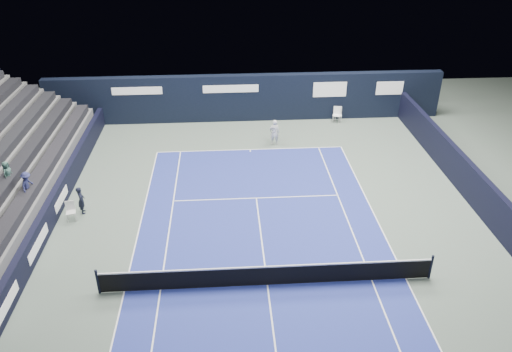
{
  "coord_description": "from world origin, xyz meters",
  "views": [
    {
      "loc": [
        -1.43,
        -14.71,
        13.17
      ],
      "look_at": [
        -0.02,
        6.35,
        1.3
      ],
      "focal_mm": 35.0,
      "sensor_mm": 36.0,
      "label": 1
    }
  ],
  "objects_px": {
    "tennis_net": "(268,275)",
    "tennis_player": "(274,132)",
    "folding_chair_back_a": "(338,112)",
    "folding_chair_back_b": "(337,113)",
    "line_judge_chair": "(71,209)"
  },
  "relations": [
    {
      "from": "folding_chair_back_a",
      "to": "tennis_net",
      "type": "height_order",
      "value": "tennis_net"
    },
    {
      "from": "folding_chair_back_b",
      "to": "tennis_player",
      "type": "height_order",
      "value": "tennis_player"
    },
    {
      "from": "line_judge_chair",
      "to": "tennis_net",
      "type": "bearing_deg",
      "value": -42.9
    },
    {
      "from": "folding_chair_back_a",
      "to": "tennis_net",
      "type": "bearing_deg",
      "value": -103.2
    },
    {
      "from": "folding_chair_back_b",
      "to": "tennis_net",
      "type": "bearing_deg",
      "value": -94.21
    },
    {
      "from": "folding_chair_back_b",
      "to": "tennis_net",
      "type": "xyz_separation_m",
      "value": [
        -5.98,
        -15.74,
        -0.08
      ]
    },
    {
      "from": "line_judge_chair",
      "to": "tennis_player",
      "type": "xyz_separation_m",
      "value": [
        10.2,
        7.39,
        0.26
      ]
    },
    {
      "from": "line_judge_chair",
      "to": "tennis_net",
      "type": "height_order",
      "value": "tennis_net"
    },
    {
      "from": "line_judge_chair",
      "to": "tennis_player",
      "type": "distance_m",
      "value": 12.6
    },
    {
      "from": "folding_chair_back_a",
      "to": "tennis_player",
      "type": "relative_size",
      "value": 0.63
    },
    {
      "from": "folding_chair_back_a",
      "to": "tennis_net",
      "type": "distance_m",
      "value": 16.98
    },
    {
      "from": "tennis_net",
      "to": "tennis_player",
      "type": "relative_size",
      "value": 8.09
    },
    {
      "from": "tennis_player",
      "to": "folding_chair_back_b",
      "type": "bearing_deg",
      "value": 35.69
    },
    {
      "from": "folding_chair_back_a",
      "to": "line_judge_chair",
      "type": "height_order",
      "value": "folding_chair_back_a"
    },
    {
      "from": "folding_chair_back_a",
      "to": "line_judge_chair",
      "type": "bearing_deg",
      "value": -136.23
    }
  ]
}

